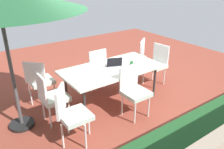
# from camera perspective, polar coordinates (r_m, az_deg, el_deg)

# --- Properties ---
(ground_plane) EXTENTS (10.00, 10.00, 0.02)m
(ground_plane) POSITION_cam_1_polar(r_m,az_deg,el_deg) (5.05, 0.00, -6.37)
(ground_plane) COLOR brown
(hedge_row) EXTENTS (6.30, 0.62, 1.02)m
(hedge_row) POSITION_cam_1_polar(r_m,az_deg,el_deg) (3.40, 26.33, -15.72)
(hedge_row) COLOR #1E4C23
(hedge_row) RESTS_ON ground_plane
(dining_table) EXTENTS (2.06, 1.08, 0.75)m
(dining_table) POSITION_cam_1_polar(r_m,az_deg,el_deg) (4.72, 0.00, 1.14)
(dining_table) COLOR silver
(dining_table) RESTS_ON ground_plane
(chair_northeast) EXTENTS (0.58, 0.58, 0.98)m
(chair_northeast) POSITION_cam_1_polar(r_m,az_deg,el_deg) (3.67, -10.22, -9.30)
(chair_northeast) COLOR silver
(chair_northeast) RESTS_ON ground_plane
(chair_east) EXTENTS (0.46, 0.46, 0.98)m
(chair_east) POSITION_cam_1_polar(r_m,az_deg,el_deg) (4.21, -15.00, -5.10)
(chair_east) COLOR silver
(chair_east) RESTS_ON ground_plane
(chair_west) EXTENTS (0.48, 0.47, 0.98)m
(chair_west) POSITION_cam_1_polar(r_m,az_deg,el_deg) (5.64, 11.07, 2.92)
(chair_west) COLOR silver
(chair_west) RESTS_ON ground_plane
(chair_south) EXTENTS (0.46, 0.46, 0.98)m
(chair_south) POSITION_cam_1_polar(r_m,az_deg,el_deg) (5.34, -4.38, 2.07)
(chair_south) COLOR silver
(chair_south) RESTS_ON ground_plane
(chair_north) EXTENTS (0.46, 0.47, 0.98)m
(chair_north) POSITION_cam_1_polar(r_m,az_deg,el_deg) (4.30, 5.48, -3.66)
(chair_north) COLOR silver
(chair_north) RESTS_ON ground_plane
(chair_southwest) EXTENTS (0.58, 0.58, 0.98)m
(chair_southwest) POSITION_cam_1_polar(r_m,az_deg,el_deg) (6.10, 6.14, 4.86)
(chair_southwest) COLOR silver
(chair_southwest) RESTS_ON ground_plane
(chair_southeast) EXTENTS (0.59, 0.59, 0.98)m
(chair_southeast) POSITION_cam_1_polar(r_m,az_deg,el_deg) (4.89, -17.67, -1.23)
(chair_southeast) COLOR silver
(chair_southeast) RESTS_ON ground_plane
(laptop) EXTENTS (0.39, 0.35, 0.21)m
(laptop) POSITION_cam_1_polar(r_m,az_deg,el_deg) (4.78, 0.45, 2.65)
(laptop) COLOR gray
(laptop) RESTS_ON dining_table
(cup) EXTENTS (0.07, 0.07, 0.08)m
(cup) POSITION_cam_1_polar(r_m,az_deg,el_deg) (4.86, 4.94, 2.89)
(cup) COLOR #286B33
(cup) RESTS_ON dining_table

